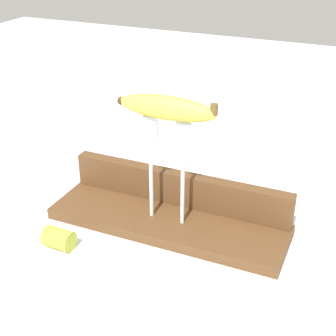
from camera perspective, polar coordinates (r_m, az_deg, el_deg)
name	(u,v)px	position (r m, az deg, el deg)	size (l,w,h in m)	color
ground_plane	(168,226)	(0.91, 0.00, -6.74)	(3.00, 3.00, 0.00)	silver
wooden_board	(168,222)	(0.90, 0.00, -6.21)	(0.43, 0.13, 0.02)	brown
board_backstop	(180,188)	(0.92, 1.33, -2.35)	(0.42, 0.03, 0.06)	brown
fork_stand_center	(167,162)	(0.83, -0.16, 0.69)	(0.09, 0.01, 0.19)	silver
banana_raised_center	(167,108)	(0.80, -0.17, 6.97)	(0.17, 0.04, 0.04)	#DBD147
fork_fallen_near	(16,138)	(1.30, -17.09, 3.28)	(0.10, 0.16, 0.01)	silver
banana_chunk_near	(58,238)	(0.87, -12.52, -7.92)	(0.05, 0.04, 0.04)	#B2C138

